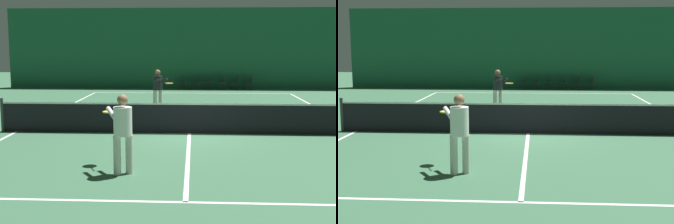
# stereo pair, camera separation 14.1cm
# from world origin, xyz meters

# --- Properties ---
(ground_plane) EXTENTS (60.00, 60.00, 0.00)m
(ground_plane) POSITION_xyz_m (0.00, 0.00, 0.00)
(ground_plane) COLOR #386647
(backdrop_curtain) EXTENTS (23.00, 0.12, 4.93)m
(backdrop_curtain) POSITION_xyz_m (0.00, 14.72, 2.47)
(backdrop_curtain) COLOR #1E5B3D
(backdrop_curtain) RESTS_ON ground
(court_line_baseline_far) EXTENTS (11.00, 0.10, 0.00)m
(court_line_baseline_far) POSITION_xyz_m (0.00, 11.90, 0.00)
(court_line_baseline_far) COLOR white
(court_line_baseline_far) RESTS_ON ground
(court_line_service_far) EXTENTS (8.25, 0.10, 0.00)m
(court_line_service_far) POSITION_xyz_m (0.00, 6.40, 0.00)
(court_line_service_far) COLOR white
(court_line_service_far) RESTS_ON ground
(court_line_service_near) EXTENTS (8.25, 0.10, 0.00)m
(court_line_service_near) POSITION_xyz_m (0.00, -6.40, 0.00)
(court_line_service_near) COLOR white
(court_line_service_near) RESTS_ON ground
(court_line_sideline_left) EXTENTS (0.10, 23.80, 0.00)m
(court_line_sideline_left) POSITION_xyz_m (-5.50, 0.00, 0.00)
(court_line_sideline_left) COLOR white
(court_line_sideline_left) RESTS_ON ground
(court_line_centre) EXTENTS (0.10, 12.80, 0.00)m
(court_line_centre) POSITION_xyz_m (0.00, 0.00, 0.00)
(court_line_centre) COLOR white
(court_line_centre) RESTS_ON ground
(tennis_net) EXTENTS (12.00, 0.10, 1.07)m
(tennis_net) POSITION_xyz_m (0.00, 0.00, 0.51)
(tennis_net) COLOR black
(tennis_net) RESTS_ON ground
(player_near) EXTENTS (0.93, 1.40, 1.73)m
(player_near) POSITION_xyz_m (-1.39, -4.63, 1.01)
(player_near) COLOR beige
(player_near) RESTS_ON ground
(player_far) EXTENTS (1.03, 1.34, 1.69)m
(player_far) POSITION_xyz_m (-1.38, 5.25, 0.98)
(player_far) COLOR beige
(player_far) RESTS_ON ground
(courtside_chair_0) EXTENTS (0.44, 0.44, 0.84)m
(courtside_chair_0) POSITION_xyz_m (-0.54, 14.17, 0.49)
(courtside_chair_0) COLOR #2D2D2D
(courtside_chair_0) RESTS_ON ground
(courtside_chair_1) EXTENTS (0.44, 0.44, 0.84)m
(courtside_chair_1) POSITION_xyz_m (0.26, 14.17, 0.49)
(courtside_chair_1) COLOR #2D2D2D
(courtside_chair_1) RESTS_ON ground
(courtside_chair_2) EXTENTS (0.44, 0.44, 0.84)m
(courtside_chair_2) POSITION_xyz_m (1.06, 14.17, 0.49)
(courtside_chair_2) COLOR #2D2D2D
(courtside_chair_2) RESTS_ON ground
(courtside_chair_3) EXTENTS (0.44, 0.44, 0.84)m
(courtside_chair_3) POSITION_xyz_m (1.86, 14.17, 0.49)
(courtside_chair_3) COLOR #2D2D2D
(courtside_chair_3) RESTS_ON ground
(courtside_chair_4) EXTENTS (0.44, 0.44, 0.84)m
(courtside_chair_4) POSITION_xyz_m (2.66, 14.17, 0.49)
(courtside_chair_4) COLOR #2D2D2D
(courtside_chair_4) RESTS_ON ground
(courtside_chair_5) EXTENTS (0.44, 0.44, 0.84)m
(courtside_chair_5) POSITION_xyz_m (3.46, 14.17, 0.49)
(courtside_chair_5) COLOR #2D2D2D
(courtside_chair_5) RESTS_ON ground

